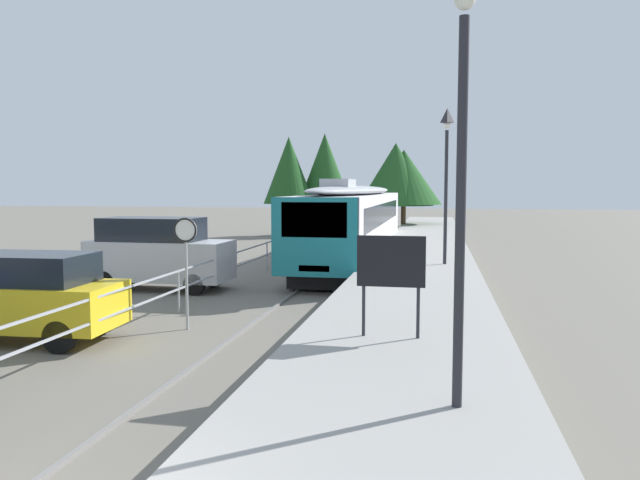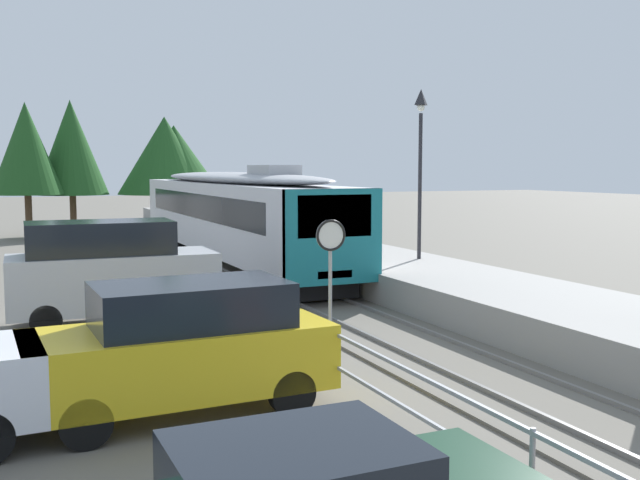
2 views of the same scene
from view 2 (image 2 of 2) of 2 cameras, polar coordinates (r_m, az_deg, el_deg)
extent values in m
plane|color=#6B665B|center=(25.30, -11.75, -3.09)|extent=(160.00, 160.00, 0.00)
cube|color=#6B665B|center=(26.05, -5.27, -2.68)|extent=(3.20, 60.00, 0.06)
cube|color=slate|center=(25.83, -6.79, -2.61)|extent=(0.08, 60.00, 0.08)
cube|color=slate|center=(26.27, -3.78, -2.45)|extent=(0.08, 60.00, 0.08)
cube|color=silver|center=(28.23, -6.88, 1.89)|extent=(2.80, 19.10, 2.55)
cube|color=#19757F|center=(19.37, 1.05, 0.25)|extent=(2.80, 0.24, 2.55)
cube|color=black|center=(19.26, 1.15, 1.89)|extent=(2.13, 0.08, 1.12)
cube|color=black|center=(28.21, -6.89, 2.72)|extent=(2.82, 16.05, 0.92)
ellipsoid|color=#A8AAAF|center=(28.17, -6.91, 4.85)|extent=(2.69, 18.34, 0.44)
cube|color=#A8AAAF|center=(23.63, -3.63, 5.42)|extent=(1.10, 2.20, 0.36)
cube|color=#EAE5C6|center=(19.43, 1.13, -2.69)|extent=(1.00, 0.10, 0.20)
cube|color=black|center=(21.67, -1.46, -3.31)|extent=(2.24, 3.20, 0.55)
cube|color=black|center=(35.25, -10.13, 0.05)|extent=(2.24, 3.20, 0.55)
cube|color=#999691|center=(27.17, 1.26, -1.42)|extent=(3.90, 60.00, 0.90)
cylinder|color=#232328|center=(23.39, 7.80, 4.15)|extent=(0.12, 0.12, 4.60)
pyramid|color=#232328|center=(23.48, 7.89, 10.99)|extent=(0.34, 0.34, 0.50)
sphere|color=silver|center=(23.46, 7.88, 10.21)|extent=(0.24, 0.24, 0.24)
cylinder|color=#9EA0A5|center=(14.19, 0.80, -5.26)|extent=(0.07, 0.07, 2.20)
cylinder|color=white|center=(13.97, 0.84, 0.37)|extent=(0.60, 0.03, 0.60)
torus|color=black|center=(13.96, 0.86, 0.37)|extent=(0.61, 0.05, 0.61)
cube|color=#9EA0A5|center=(15.47, -5.47, -4.00)|extent=(0.05, 36.00, 0.05)
cube|color=#9EA0A5|center=(15.56, -5.46, -5.86)|extent=(0.05, 36.00, 0.05)
cylinder|color=#9EA0A5|center=(15.57, -5.45, -6.09)|extent=(0.06, 0.06, 1.25)
cylinder|color=#9EA0A5|center=(24.19, -12.00, -2.00)|extent=(0.06, 0.06, 1.25)
cylinder|color=#9EA0A5|center=(33.01, -15.07, -0.06)|extent=(0.06, 0.06, 1.25)
cube|color=black|center=(6.32, -2.06, -17.64)|extent=(2.03, 1.58, 0.50)
cube|color=gold|center=(11.54, -10.92, -9.13)|extent=(4.68, 2.10, 1.00)
cube|color=black|center=(11.41, -10.02, -4.96)|extent=(2.97, 1.80, 0.68)
cylinder|color=black|center=(10.62, -17.84, -13.42)|extent=(0.73, 0.27, 0.72)
cylinder|color=black|center=(12.19, -18.94, -10.97)|extent=(0.73, 0.27, 0.72)
cylinder|color=black|center=(11.40, -2.21, -11.83)|extent=(0.73, 0.27, 0.72)
cylinder|color=black|center=(12.87, -5.21, -9.80)|extent=(0.73, 0.27, 0.72)
cube|color=#B7BABF|center=(18.53, -15.76, -3.11)|extent=(4.93, 2.03, 1.35)
cube|color=black|center=(18.38, -16.78, 0.17)|extent=(3.43, 1.77, 0.80)
cylinder|color=black|center=(19.72, -11.31, -4.48)|extent=(0.72, 0.25, 0.72)
cylinder|color=black|center=(18.07, -10.27, -5.38)|extent=(0.72, 0.25, 0.72)
cylinder|color=black|center=(19.38, -20.77, -4.91)|extent=(0.72, 0.25, 0.72)
cylinder|color=black|center=(17.70, -20.61, -5.88)|extent=(0.72, 0.25, 0.72)
cylinder|color=brown|center=(44.44, -11.92, 2.07)|extent=(0.36, 0.36, 2.26)
cone|color=#1E4C1E|center=(44.37, -12.01, 6.47)|extent=(5.56, 5.56, 4.56)
cylinder|color=brown|center=(44.71, -11.23, 2.16)|extent=(0.36, 0.36, 2.34)
cone|color=#1E4C1E|center=(44.64, -11.31, 6.22)|extent=(5.55, 5.55, 3.99)
cylinder|color=brown|center=(43.56, -18.69, 1.86)|extent=(0.36, 0.36, 2.30)
cone|color=#1E4C1E|center=(43.50, -18.85, 6.85)|extent=(4.01, 4.01, 5.29)
cylinder|color=brown|center=(41.92, -21.77, 1.68)|extent=(0.36, 0.36, 2.39)
cone|color=#1E4C1E|center=(41.85, -21.95, 6.65)|extent=(3.73, 3.73, 4.88)
camera|label=1|loc=(11.86, 72.64, 0.51)|focal=33.88mm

